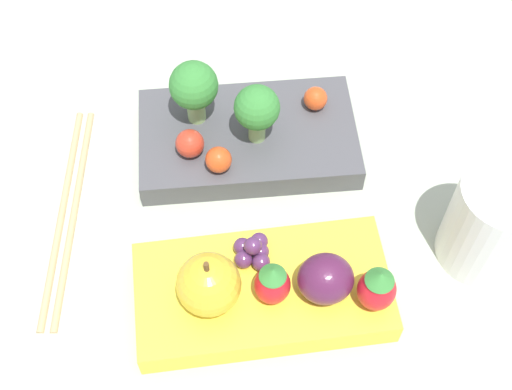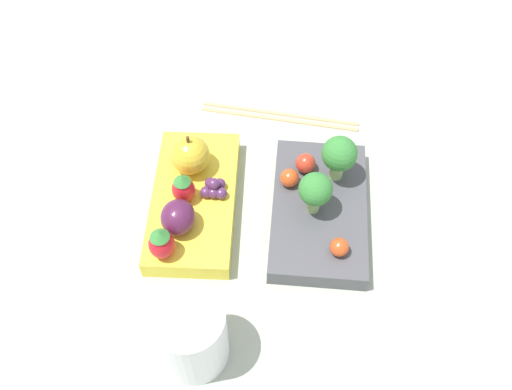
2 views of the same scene
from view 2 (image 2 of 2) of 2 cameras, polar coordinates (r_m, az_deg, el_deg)
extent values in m
plane|color=#ADB7A3|center=(0.67, -0.25, -1.62)|extent=(4.00, 4.00, 0.00)
cube|color=#4C4C51|center=(0.66, 6.31, -1.33)|extent=(0.19, 0.11, 0.02)
cube|color=yellow|center=(0.67, -6.28, -0.91)|extent=(0.19, 0.10, 0.02)
cylinder|color=#93B770|center=(0.67, 8.05, 2.51)|extent=(0.02, 0.02, 0.02)
sphere|color=#388438|center=(0.65, 8.35, 4.11)|extent=(0.04, 0.04, 0.04)
cylinder|color=#93B770|center=(0.64, 5.77, -0.85)|extent=(0.01, 0.01, 0.02)
sphere|color=#388438|center=(0.62, 5.97, 0.58)|extent=(0.04, 0.04, 0.04)
sphere|color=#DB4C1E|center=(0.66, 3.36, 1.72)|extent=(0.02, 0.02, 0.02)
sphere|color=red|center=(0.67, 4.97, 3.18)|extent=(0.02, 0.02, 0.02)
sphere|color=#DB4C1E|center=(0.61, 8.33, -5.18)|extent=(0.02, 0.02, 0.02)
sphere|color=gold|center=(0.67, -6.60, 3.99)|extent=(0.05, 0.05, 0.05)
cylinder|color=brown|center=(0.65, -6.82, 5.46)|extent=(0.00, 0.00, 0.01)
ellipsoid|color=red|center=(0.64, -7.27, 0.55)|extent=(0.03, 0.03, 0.03)
cone|color=#388438|center=(0.63, -7.45, 1.56)|extent=(0.02, 0.02, 0.01)
ellipsoid|color=red|center=(0.61, -9.41, -4.91)|extent=(0.03, 0.03, 0.04)
cone|color=#388438|center=(0.59, -9.67, -3.91)|extent=(0.02, 0.02, 0.01)
ellipsoid|color=#511E42|center=(0.62, -7.80, -2.22)|extent=(0.04, 0.04, 0.04)
sphere|color=#562D5B|center=(0.65, -4.31, -0.04)|extent=(0.01, 0.01, 0.01)
sphere|color=#562D5B|center=(0.65, -3.47, 0.35)|extent=(0.01, 0.01, 0.01)
sphere|color=#562D5B|center=(0.66, -3.64, 1.11)|extent=(0.01, 0.01, 0.01)
sphere|color=#562D5B|center=(0.66, -4.58, 1.18)|extent=(0.01, 0.01, 0.01)
sphere|color=#562D5B|center=(0.65, -5.00, 0.47)|extent=(0.01, 0.01, 0.01)
sphere|color=#562D5B|center=(0.65, -4.25, 1.12)|extent=(0.01, 0.01, 0.01)
cylinder|color=white|center=(0.56, -6.47, -13.79)|extent=(0.07, 0.07, 0.09)
cylinder|color=tan|center=(0.76, 2.31, 7.70)|extent=(0.02, 0.21, 0.01)
cylinder|color=tan|center=(0.77, 2.43, 8.23)|extent=(0.02, 0.21, 0.01)
camera|label=1|loc=(0.52, -45.56, 37.03)|focal=50.00mm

